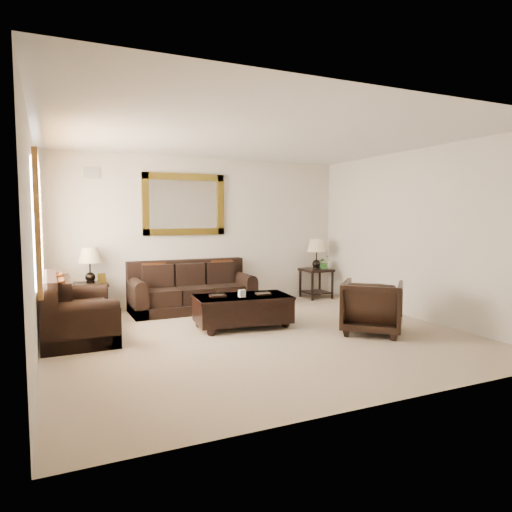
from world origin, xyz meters
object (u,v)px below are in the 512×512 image
sofa (192,292)px  coffee_table (242,308)px  end_table_left (90,272)px  end_table_right (316,259)px  armchair (372,304)px  loveseat (73,315)px

sofa → coffee_table: size_ratio=1.44×
sofa → end_table_left: size_ratio=1.85×
end_table_right → end_table_left: bearing=179.8°
end_table_left → coffee_table: end_table_left is taller
end_table_left → armchair: (3.50, -2.70, -0.33)m
loveseat → armchair: bearing=-110.6°
sofa → end_table_left: (-1.65, 0.12, 0.43)m
coffee_table → armchair: size_ratio=1.79×
sofa → end_table_left: end_table_left is taller
end_table_left → end_table_right: end_table_right is taller
end_table_left → end_table_right: (4.27, -0.01, 0.04)m
armchair → end_table_left: bearing=6.2°
coffee_table → armchair: (1.53, -1.07, 0.12)m
sofa → end_table_right: size_ratio=1.77×
armchair → sofa: bearing=-10.5°
loveseat → armchair: (3.83, -1.44, 0.09)m
sofa → end_table_right: 2.66m
loveseat → armchair: loveseat is taller
end_table_left → coffee_table: (1.98, -1.63, -0.45)m
loveseat → end_table_left: 1.37m
end_table_left → armchair: bearing=-37.6°
end_table_left → armchair: 4.43m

